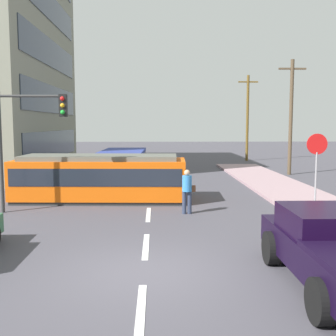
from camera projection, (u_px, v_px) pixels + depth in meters
name	position (u px, v px, depth m)	size (l,w,h in m)	color
ground_plane	(150.00, 196.00, 19.35)	(120.00, 120.00, 0.00)	#45424B
sidewalk_curb_right	(328.00, 212.00, 15.57)	(3.20, 36.00, 0.14)	gray
lane_stripe_0	(141.00, 311.00, 7.42)	(0.16, 2.40, 0.01)	silver
lane_stripe_1	(146.00, 246.00, 11.40)	(0.16, 2.40, 0.01)	silver
lane_stripe_2	(148.00, 214.00, 15.38)	(0.16, 2.40, 0.01)	silver
lane_stripe_3	(151.00, 181.00, 24.21)	(0.16, 2.40, 0.01)	silver
lane_stripe_4	(152.00, 170.00, 30.17)	(0.16, 2.40, 0.01)	silver
streetcar_tram	(100.00, 177.00, 18.07)	(7.52, 2.84, 2.02)	#DC540B
city_bus	(123.00, 163.00, 24.87)	(2.67, 5.88, 1.79)	navy
pedestrian_crossing	(187.00, 189.00, 15.44)	(0.51, 0.36, 1.67)	#2C344B
parked_sedan_mid	(52.00, 176.00, 21.96)	(2.06, 4.03, 1.19)	beige
parked_sedan_far	(73.00, 164.00, 28.07)	(2.13, 4.48, 1.19)	navy
stop_sign	(317.00, 156.00, 15.06)	(0.76, 0.07, 2.88)	gray
traffic_light_mast	(28.00, 128.00, 15.44)	(2.60, 0.33, 4.60)	#333333
utility_pole_mid	(291.00, 115.00, 27.18)	(1.80, 0.24, 7.56)	brown
utility_pole_far	(247.00, 116.00, 37.70)	(1.80, 0.24, 7.78)	brown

